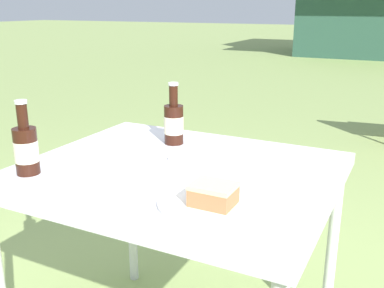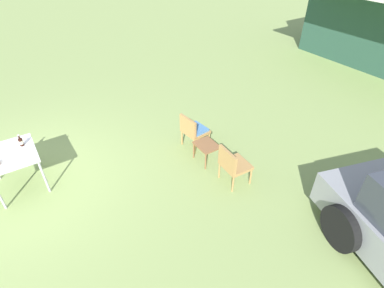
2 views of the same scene
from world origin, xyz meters
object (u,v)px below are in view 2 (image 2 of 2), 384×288
(wicker_chair_cushioned, at_px, (194,129))
(cola_bottle_near, at_px, (21,142))
(wicker_chair_plain, at_px, (233,164))
(garden_side_table, at_px, (207,147))
(patio_table, at_px, (11,156))

(wicker_chair_cushioned, bearing_deg, cola_bottle_near, 68.17)
(wicker_chair_plain, height_order, cola_bottle_near, cola_bottle_near)
(wicker_chair_cushioned, xyz_separation_m, garden_side_table, (0.55, -0.05, -0.09))
(wicker_chair_cushioned, relative_size, cola_bottle_near, 3.45)
(wicker_chair_cushioned, xyz_separation_m, cola_bottle_near, (-0.88, -3.13, 0.39))
(wicker_chair_plain, distance_m, cola_bottle_near, 3.83)
(wicker_chair_plain, bearing_deg, garden_side_table, 4.95)
(wicker_chair_cushioned, xyz_separation_m, patio_table, (-0.74, -3.35, 0.24))
(patio_table, relative_size, cola_bottle_near, 4.25)
(patio_table, bearing_deg, garden_side_table, 68.66)
(garden_side_table, xyz_separation_m, cola_bottle_near, (-1.43, -3.08, 0.49))
(wicker_chair_cushioned, bearing_deg, garden_side_table, 169.16)
(patio_table, bearing_deg, cola_bottle_near, 121.66)
(garden_side_table, bearing_deg, wicker_chair_cushioned, 175.30)
(wicker_chair_plain, relative_size, cola_bottle_near, 3.45)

